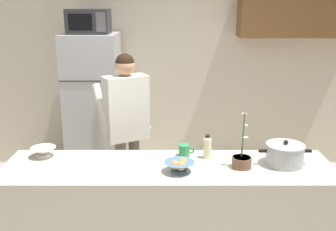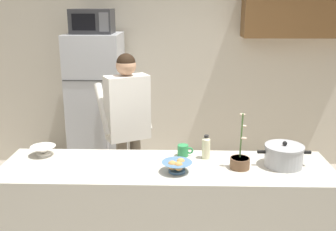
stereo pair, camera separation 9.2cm
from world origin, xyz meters
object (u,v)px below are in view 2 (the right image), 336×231
Objects in this scene: empty_bowl at (43,150)px; potted_orchid at (240,161)px; bottle_near_edge at (206,147)px; person_near_pot at (127,116)px; microwave at (92,21)px; cooking_pot at (284,156)px; coffee_mug at (183,150)px; bread_bowl at (177,166)px; refrigerator at (97,107)px.

potted_orchid is (1.60, -0.22, 0.01)m from empty_bowl.
empty_bowl is 1.35m from bottle_near_edge.
empty_bowl is at bearing -129.29° from person_near_pot.
microwave reaches higher than cooking_pot.
empty_bowl is (-1.94, 0.16, -0.04)m from cooking_pot.
coffee_mug is 0.30× the size of potted_orchid.
person_near_pot is 12.81× the size of coffee_mug.
person_near_pot is 0.92m from coffee_mug.
potted_orchid is at bearing -7.80° from empty_bowl.
bread_bowl is at bearing -15.30° from empty_bowl.
microwave reaches higher than bottle_near_edge.
microwave is 1.35m from person_near_pot.
refrigerator reaches higher than person_near_pot.
bottle_near_edge is (0.74, -0.77, -0.03)m from person_near_pot.
refrigerator is at bearing 128.34° from potted_orchid.
microwave is 2.56m from potted_orchid.
bread_bowl is at bearing -98.87° from coffee_mug.
bottle_near_edge reaches higher than bread_bowl.
coffee_mug is at bearing 151.01° from potted_orchid.
bread_bowl is 1.15× the size of bottle_near_edge.
potted_orchid is (0.25, -0.19, -0.04)m from bottle_near_edge.
coffee_mug is (1.05, -1.64, 0.07)m from refrigerator.
refrigerator is 4.05× the size of potted_orchid.
person_near_pot is 1.38m from potted_orchid.
cooking_pot is at bearing -4.78° from empty_bowl.
coffee_mug is at bearing -52.43° from person_near_pot.
refrigerator is 8.67× the size of empty_bowl.
cooking_pot is at bearing 9.25° from potted_orchid.
coffee_mug is (0.56, -0.72, -0.08)m from person_near_pot.
bottle_near_edge is at bearing 50.01° from bread_bowl.
bread_bowl is 1.11× the size of empty_bowl.
bottle_near_edge is at bearing 166.95° from cooking_pot.
potted_orchid is at bearing 10.13° from bread_bowl.
cooking_pot is at bearing -13.25° from coffee_mug.
empty_bowl is (-0.61, -0.74, -0.08)m from person_near_pot.
bread_bowl reaches higher than empty_bowl.
bread_bowl is at bearing -62.96° from refrigerator.
microwave is at bearing 135.47° from cooking_pot.
empty_bowl is at bearing -178.99° from coffee_mug.
refrigerator reaches higher than empty_bowl.
person_near_pot is 1.17m from bread_bowl.
cooking_pot is at bearing -44.87° from refrigerator.
refrigerator is at bearing 126.30° from bottle_near_edge.
potted_orchid reaches higher than empty_bowl.
microwave is 0.29× the size of person_near_pot.
microwave reaches higher than empty_bowl.
potted_orchid is (0.43, -0.24, 0.01)m from coffee_mug.
refrigerator is 3.74× the size of microwave.
refrigerator is at bearing 117.04° from bread_bowl.
cooking_pot is 0.84m from bread_bowl.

